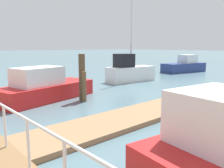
# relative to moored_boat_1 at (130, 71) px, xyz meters

# --- Properties ---
(ground_plane) EXTENTS (300.00, 300.00, 0.00)m
(ground_plane) POSITION_rel_moored_boat_1_xyz_m (-8.99, 1.35, -0.87)
(ground_plane) COLOR slate
(floating_dock) EXTENTS (14.62, 2.00, 0.18)m
(floating_dock) POSITION_rel_moored_boat_1_xyz_m (-5.18, -7.02, -0.78)
(floating_dock) COLOR #93704C
(floating_dock) RESTS_ON ground_plane
(boardwalk_railing) EXTENTS (0.06, 27.01, 1.08)m
(boardwalk_railing) POSITION_rel_moored_boat_1_xyz_m (-12.14, -9.48, 0.35)
(boardwalk_railing) COLOR white
(boardwalk_railing) RESTS_ON boardwalk
(dock_piling_1) EXTENTS (0.34, 0.34, 2.49)m
(dock_piling_1) POSITION_rel_moored_boat_1_xyz_m (-6.85, -3.06, 0.38)
(dock_piling_1) COLOR brown
(dock_piling_1) RESTS_ON ground_plane
(dock_piling_3) EXTENTS (0.24, 0.24, 1.59)m
(dock_piling_3) POSITION_rel_moored_boat_1_xyz_m (-6.92, -3.33, -0.07)
(dock_piling_3) COLOR brown
(dock_piling_3) RESTS_ON ground_plane
(moored_boat_1) EXTENTS (4.36, 1.88, 7.96)m
(moored_boat_1) POSITION_rel_moored_boat_1_xyz_m (0.00, 0.00, 0.00)
(moored_boat_1) COLOR white
(moored_boat_1) RESTS_ON ground_plane
(moored_boat_2) EXTENTS (5.66, 2.70, 1.94)m
(moored_boat_2) POSITION_rel_moored_boat_1_xyz_m (9.77, 0.79, -0.18)
(moored_boat_2) COLOR navy
(moored_boat_2) RESTS_ON ground_plane
(moored_boat_4) EXTENTS (5.76, 3.11, 1.81)m
(moored_boat_4) POSITION_rel_moored_boat_1_xyz_m (-8.27, -1.57, -0.18)
(moored_boat_4) COLOR red
(moored_boat_4) RESTS_ON ground_plane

